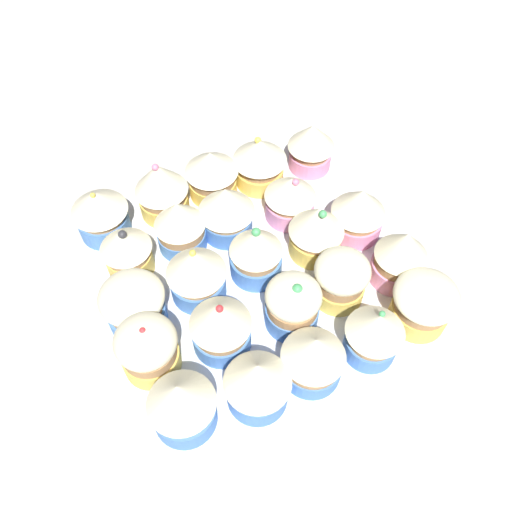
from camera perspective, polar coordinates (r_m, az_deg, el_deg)
The scene contains 26 objects.
ground_plane at distance 63.70cm, azimuth 0.00°, elevation -3.00°, with size 180.00×180.00×3.00cm, color beige.
baking_tray at distance 61.95cm, azimuth 0.00°, elevation -1.95°, with size 38.08×38.08×1.20cm.
cupcake_0 at distance 64.76cm, azimuth -16.28°, elevation 4.54°, with size 6.64×6.64×7.06cm.
cupcake_1 at distance 60.60cm, azimuth -13.62°, elevation 0.66°, with size 5.75×5.75×7.01cm.
cupcake_2 at distance 56.64cm, azimuth -12.89°, elevation -5.01°, with size 6.79×6.79×6.37cm.
cupcake_3 at distance 53.58cm, azimuth -11.46°, elevation -9.56°, with size 6.13×6.13×7.35cm.
cupcake_4 at distance 50.41cm, azimuth -7.94°, elevation -15.24°, with size 6.43×6.43×7.79cm.
cupcake_5 at distance 64.96cm, azimuth -10.06°, elevation 7.10°, with size 6.39×6.39×8.13cm.
cupcake_6 at distance 61.40cm, azimuth -8.11°, elevation 3.32°, with size 5.90×5.90×7.29cm.
cupcake_7 at distance 57.07cm, azimuth -6.44°, elevation -1.61°, with size 6.53×6.53×7.81cm.
cupcake_8 at distance 53.48cm, azimuth -3.81°, elevation -7.28°, with size 6.33×6.33×7.96cm.
cupcake_9 at distance 50.90cm, azimuth 0.15°, elevation -13.23°, with size 6.48×6.48×7.37cm.
cupcake_10 at distance 66.73cm, azimuth -4.40°, elevation 8.91°, with size 6.60×6.60×6.85cm.
cupcake_11 at distance 62.11cm, azimuth -3.18°, elevation 4.92°, with size 6.66×6.66×7.32cm.
cupcake_12 at distance 58.60cm, azimuth 0.39°, elevation 0.66°, with size 5.87×5.87×7.73cm.
cupcake_13 at distance 55.18cm, azimuth 3.93°, elevation -5.15°, with size 5.82×5.82×7.17cm.
cupcake_14 at distance 52.37cm, azimuth 5.73°, elevation -10.74°, with size 6.34×6.34×7.04cm.
cupcake_15 at distance 67.77cm, azimuth 0.39°, elevation 10.10°, with size 6.79×6.79×7.26cm.
cupcake_16 at distance 64.26cm, azimuth 3.66°, elevation 6.26°, with size 6.20×6.20×6.63cm.
cupcake_17 at distance 60.32cm, azimuth 6.62°, elevation 2.56°, with size 6.33×6.33×7.77cm.
cupcake_18 at distance 57.51cm, azimuth 9.02°, elevation -2.36°, with size 5.98×5.98×6.62cm.
cupcake_19 at distance 54.44cm, azimuth 12.48°, elevation -8.06°, with size 5.94×5.94×7.26cm.
cupcake_20 at distance 70.27cm, azimuth 5.90°, elevation 11.66°, with size 6.06×6.06×6.88cm.
cupcake_21 at distance 63.28cm, azimuth 10.84°, elevation 4.67°, with size 6.36×6.36×7.12cm.
cupcake_22 at distance 59.94cm, azimuth 15.12°, elevation -0.02°, with size 5.78×5.78×7.77cm.
cupcake_23 at distance 57.99cm, azimuth 17.38°, elevation -4.79°, with size 6.80×6.80×6.22cm.
Camera 1 is at (31.55, -14.08, 52.02)cm, focal length 37.58 mm.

